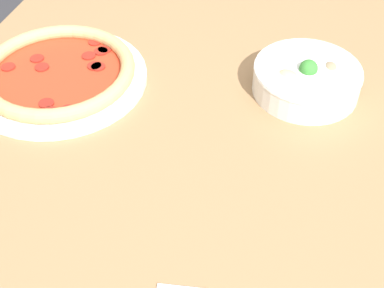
% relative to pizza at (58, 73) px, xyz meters
% --- Properties ---
extents(dining_table, '(1.21, 1.00, 0.75)m').
position_rel_pizza_xyz_m(dining_table, '(-0.02, 0.29, -0.12)').
color(dining_table, '#99724C').
rests_on(dining_table, ground_plane).
extents(pizza, '(0.32, 0.32, 0.04)m').
position_rel_pizza_xyz_m(pizza, '(0.00, 0.00, 0.00)').
color(pizza, white).
rests_on(pizza, dining_table).
extents(bowl, '(0.19, 0.19, 0.07)m').
position_rel_pizza_xyz_m(bowl, '(-0.09, 0.44, 0.01)').
color(bowl, white).
rests_on(bowl, dining_table).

